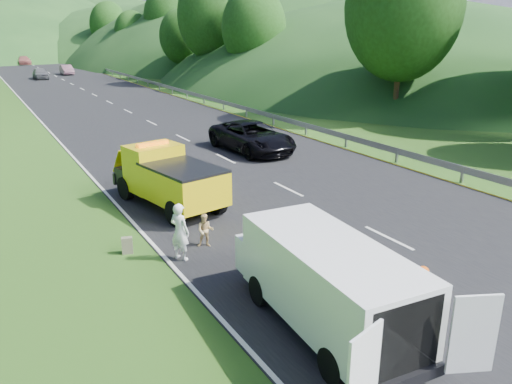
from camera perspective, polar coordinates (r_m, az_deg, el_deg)
ground at (r=16.71m, az=2.64°, el=-4.99°), size 320.00×320.00×0.00m
road_surface at (r=54.51m, az=-17.97°, el=10.49°), size 14.00×200.00×0.02m
guardrail at (r=68.33m, az=-14.24°, el=12.22°), size 0.06×140.00×1.52m
tree_line_right at (r=79.62m, az=-6.78°, el=13.43°), size 14.00×140.00×14.00m
hills_backdrop at (r=148.50m, az=-24.90°, el=14.14°), size 201.00×288.60×44.00m
tow_truck at (r=19.34m, az=-10.04°, el=1.66°), size 2.99×5.76×2.36m
white_van at (r=11.45m, az=7.90°, el=-9.92°), size 3.33×6.25×2.16m
woman at (r=15.23m, az=-8.54°, el=-7.61°), size 0.72×0.79×1.75m
child at (r=15.94m, az=-5.74°, el=-6.26°), size 0.66×0.61×1.09m
worker at (r=11.82m, az=17.64°, el=-16.64°), size 1.23×0.74×1.85m
suitcase at (r=15.82m, az=-14.50°, el=-5.93°), size 0.37×0.27×0.53m
spare_tire at (r=11.26m, az=14.93°, el=-18.32°), size 0.62×0.62×0.20m
passing_suv at (r=28.00m, az=-0.47°, el=4.67°), size 3.06×6.03×1.63m
dist_car_a at (r=74.17m, az=-23.35°, el=11.75°), size 1.72×4.29×1.46m
dist_car_b at (r=79.82m, az=-20.77°, el=12.42°), size 1.46×4.18×1.38m
dist_car_c at (r=104.70m, az=-24.95°, el=13.06°), size 2.14×5.27×1.53m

